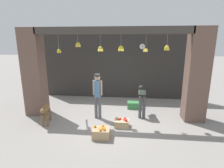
# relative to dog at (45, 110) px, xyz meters

# --- Properties ---
(ground_plane) EXTENTS (60.00, 60.00, 0.00)m
(ground_plane) POSITION_rel_dog_xyz_m (2.18, 0.56, -0.50)
(ground_plane) COLOR gray
(shop_back_wall) EXTENTS (7.17, 0.12, 3.23)m
(shop_back_wall) POSITION_rel_dog_xyz_m (2.18, 3.22, 1.11)
(shop_back_wall) COLOR #2D2B28
(shop_back_wall) RESTS_ON ground_plane
(shop_pillar_left) EXTENTS (0.70, 0.60, 3.23)m
(shop_pillar_left) POSITION_rel_dog_xyz_m (-0.76, 0.86, 1.11)
(shop_pillar_left) COLOR brown
(shop_pillar_left) RESTS_ON ground_plane
(shop_pillar_right) EXTENTS (0.70, 0.60, 3.23)m
(shop_pillar_right) POSITION_rel_dog_xyz_m (5.11, 0.86, 1.11)
(shop_pillar_right) COLOR brown
(shop_pillar_right) RESTS_ON ground_plane
(storefront_awning) EXTENTS (5.27, 0.28, 0.88)m
(storefront_awning) POSITION_rel_dog_xyz_m (2.18, 0.69, 2.57)
(storefront_awning) COLOR #3D3833
(dog) EXTENTS (0.42, 0.93, 0.73)m
(dog) POSITION_rel_dog_xyz_m (0.00, 0.00, 0.00)
(dog) COLOR brown
(dog) RESTS_ON ground_plane
(shopkeeper) EXTENTS (0.34, 0.27, 1.65)m
(shopkeeper) POSITION_rel_dog_xyz_m (1.69, 0.64, 0.47)
(shopkeeper) COLOR #56565B
(shopkeeper) RESTS_ON ground_plane
(worker_stooping) EXTENTS (0.25, 0.82, 1.08)m
(worker_stooping) POSITION_rel_dog_xyz_m (3.29, 1.02, 0.22)
(worker_stooping) COLOR #424247
(worker_stooping) RESTS_ON ground_plane
(fruit_crate_oranges) EXTENTS (0.50, 0.38, 0.37)m
(fruit_crate_oranges) POSITION_rel_dog_xyz_m (2.03, -0.73, -0.35)
(fruit_crate_oranges) COLOR tan
(fruit_crate_oranges) RESTS_ON ground_plane
(fruit_crate_apples) EXTENTS (0.46, 0.36, 0.30)m
(fruit_crate_apples) POSITION_rel_dog_xyz_m (2.59, 0.05, -0.38)
(fruit_crate_apples) COLOR tan
(fruit_crate_apples) RESTS_ON ground_plane
(produce_box_green) EXTENTS (0.50, 0.35, 0.27)m
(produce_box_green) POSITION_rel_dog_xyz_m (3.00, 1.76, -0.37)
(produce_box_green) COLOR #387A42
(produce_box_green) RESTS_ON ground_plane
(water_bottle) EXTENTS (0.08, 0.08, 0.25)m
(water_bottle) POSITION_rel_dog_xyz_m (1.44, -0.09, -0.39)
(water_bottle) COLOR silver
(water_bottle) RESTS_ON ground_plane
(wall_clock) EXTENTS (0.26, 0.03, 0.26)m
(wall_clock) POSITION_rel_dog_xyz_m (3.38, 3.15, 2.03)
(wall_clock) COLOR black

